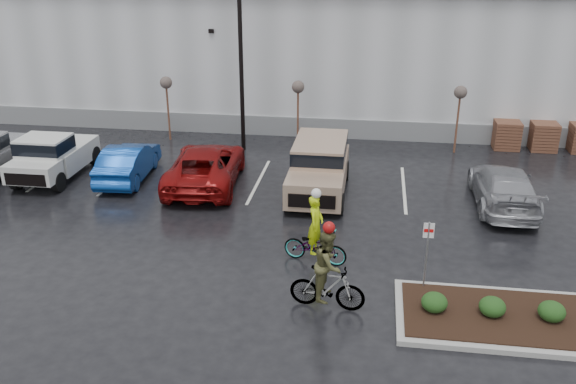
# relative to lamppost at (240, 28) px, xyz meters

# --- Properties ---
(ground) EXTENTS (120.00, 120.00, 0.00)m
(ground) POSITION_rel_lamppost_xyz_m (4.00, -12.00, -5.69)
(ground) COLOR black
(ground) RESTS_ON ground
(warehouse) EXTENTS (60.50, 15.50, 7.20)m
(warehouse) POSITION_rel_lamppost_xyz_m (4.00, 9.99, -2.04)
(warehouse) COLOR silver
(warehouse) RESTS_ON ground
(wooded_ridge) EXTENTS (80.00, 25.00, 6.00)m
(wooded_ridge) POSITION_rel_lamppost_xyz_m (4.00, 33.00, -2.69)
(wooded_ridge) COLOR #1D3B18
(wooded_ridge) RESTS_ON ground
(lamppost) EXTENTS (0.50, 1.00, 9.22)m
(lamppost) POSITION_rel_lamppost_xyz_m (0.00, 0.00, 0.00)
(lamppost) COLOR black
(lamppost) RESTS_ON ground
(sapling_west) EXTENTS (0.60, 0.60, 3.20)m
(sapling_west) POSITION_rel_lamppost_xyz_m (-4.00, 1.00, -2.96)
(sapling_west) COLOR #502F20
(sapling_west) RESTS_ON ground
(sapling_mid) EXTENTS (0.60, 0.60, 3.20)m
(sapling_mid) POSITION_rel_lamppost_xyz_m (2.50, 1.00, -2.96)
(sapling_mid) COLOR #502F20
(sapling_mid) RESTS_ON ground
(sapling_east) EXTENTS (0.60, 0.60, 3.20)m
(sapling_east) POSITION_rel_lamppost_xyz_m (10.00, 1.00, -2.96)
(sapling_east) COLOR #502F20
(sapling_east) RESTS_ON ground
(pallet_stack_a) EXTENTS (1.20, 1.20, 1.35)m
(pallet_stack_a) POSITION_rel_lamppost_xyz_m (12.50, 2.00, -5.01)
(pallet_stack_a) COLOR #502F20
(pallet_stack_a) RESTS_ON ground
(pallet_stack_b) EXTENTS (1.20, 1.20, 1.35)m
(pallet_stack_b) POSITION_rel_lamppost_xyz_m (14.20, 2.00, -5.01)
(pallet_stack_b) COLOR #502F20
(pallet_stack_b) RESTS_ON ground
(curb_island) EXTENTS (8.00, 3.00, 0.15)m
(curb_island) POSITION_rel_lamppost_xyz_m (11.00, -13.00, -5.61)
(curb_island) COLOR gray
(curb_island) RESTS_ON ground
(mulch_bed) EXTENTS (7.60, 2.60, 0.04)m
(mulch_bed) POSITION_rel_lamppost_xyz_m (11.00, -13.00, -5.52)
(mulch_bed) COLOR black
(mulch_bed) RESTS_ON curb_island
(shrub_a) EXTENTS (0.70, 0.70, 0.52)m
(shrub_a) POSITION_rel_lamppost_xyz_m (8.00, -13.00, -5.27)
(shrub_a) COLOR black
(shrub_a) RESTS_ON curb_island
(shrub_b) EXTENTS (0.70, 0.70, 0.52)m
(shrub_b) POSITION_rel_lamppost_xyz_m (9.50, -13.00, -5.27)
(shrub_b) COLOR black
(shrub_b) RESTS_ON curb_island
(shrub_c) EXTENTS (0.70, 0.70, 0.52)m
(shrub_c) POSITION_rel_lamppost_xyz_m (11.00, -13.00, -5.27)
(shrub_c) COLOR black
(shrub_c) RESTS_ON curb_island
(fire_lane_sign) EXTENTS (0.30, 0.05, 2.20)m
(fire_lane_sign) POSITION_rel_lamppost_xyz_m (7.80, -11.80, -4.28)
(fire_lane_sign) COLOR gray
(fire_lane_sign) RESTS_ON ground
(pickup_white) EXTENTS (2.10, 5.20, 1.96)m
(pickup_white) POSITION_rel_lamppost_xyz_m (-7.12, -4.43, -4.71)
(pickup_white) COLOR silver
(pickup_white) RESTS_ON ground
(car_blue) EXTENTS (1.91, 4.65, 1.50)m
(car_blue) POSITION_rel_lamppost_xyz_m (-3.96, -4.46, -4.94)
(car_blue) COLOR #0D3C96
(car_blue) RESTS_ON ground
(car_red) EXTENTS (3.19, 6.05, 1.62)m
(car_red) POSITION_rel_lamppost_xyz_m (-0.58, -4.64, -4.87)
(car_red) COLOR maroon
(car_red) RESTS_ON ground
(suv_tan) EXTENTS (2.20, 5.10, 2.06)m
(suv_tan) POSITION_rel_lamppost_xyz_m (4.10, -4.99, -4.66)
(suv_tan) COLOR tan
(suv_tan) RESTS_ON ground
(car_far_silver) EXTENTS (2.17, 5.27, 1.52)m
(car_far_silver) POSITION_rel_lamppost_xyz_m (11.12, -5.14, -4.92)
(car_far_silver) COLOR #9FA0A6
(car_far_silver) RESTS_ON ground
(cyclist_hivis) EXTENTS (2.15, 1.15, 2.48)m
(cyclist_hivis) POSITION_rel_lamppost_xyz_m (4.54, -10.50, -4.92)
(cyclist_hivis) COLOR #3F3F44
(cyclist_hivis) RESTS_ON ground
(cyclist_olive) EXTENTS (2.06, 1.01, 2.61)m
(cyclist_olive) POSITION_rel_lamppost_xyz_m (5.13, -13.02, -4.75)
(cyclist_olive) COLOR #3F3F44
(cyclist_olive) RESTS_ON ground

